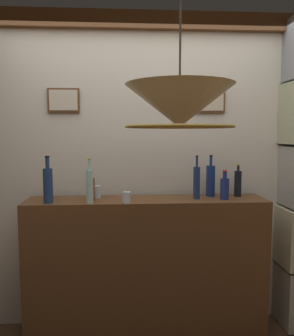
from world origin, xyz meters
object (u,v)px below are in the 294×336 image
liquor_bottle_bourbon (211,180)px  liquor_bottle_rye (91,188)px  liquor_bottle_gin (197,182)px  liquor_bottle_vodka (90,186)px  liquor_bottle_whiskey (225,188)px  liquor_bottle_amaro (48,184)px  glass_tumbler_rocks (127,197)px  glass_tumbler_highball (96,192)px  pendant_lamp (180,107)px  liquor_bottle_mezcal (238,183)px

liquor_bottle_bourbon → liquor_bottle_rye: liquor_bottle_bourbon is taller
liquor_bottle_bourbon → liquor_bottle_gin: bearing=-142.2°
liquor_bottle_bourbon → liquor_bottle_vodka: size_ratio=1.02×
liquor_bottle_whiskey → liquor_bottle_amaro: bearing=-177.6°
glass_tumbler_rocks → glass_tumbler_highball: bearing=138.6°
liquor_bottle_whiskey → pendant_lamp: size_ratio=0.33×
liquor_bottle_gin → liquor_bottle_vodka: liquor_bottle_gin is taller
liquor_bottle_vodka → glass_tumbler_highball: (0.03, 0.22, -0.08)m
liquor_bottle_gin → liquor_bottle_bourbon: bearing=37.8°
liquor_bottle_bourbon → liquor_bottle_gin: (-0.14, -0.11, 0.00)m
liquor_bottle_mezcal → pendant_lamp: bearing=-127.2°
liquor_bottle_rye → liquor_bottle_amaro: size_ratio=0.68×
liquor_bottle_bourbon → liquor_bottle_mezcal: bearing=-4.8°
liquor_bottle_mezcal → liquor_bottle_vodka: bearing=-169.8°
liquor_bottle_amaro → liquor_bottle_whiskey: liquor_bottle_amaro is taller
liquor_bottle_bourbon → liquor_bottle_vodka: bearing=-166.5°
liquor_bottle_amaro → liquor_bottle_whiskey: (1.34, 0.06, -0.05)m
liquor_bottle_mezcal → liquor_bottle_vodka: (-1.18, -0.21, 0.02)m
liquor_bottle_rye → pendant_lamp: 1.06m
liquor_bottle_whiskey → pendant_lamp: bearing=-124.3°
glass_tumbler_rocks → glass_tumbler_highball: size_ratio=0.84×
liquor_bottle_bourbon → pendant_lamp: pendant_lamp is taller
liquor_bottle_gin → liquor_bottle_rye: bearing=-178.9°
liquor_bottle_bourbon → glass_tumbler_highball: bearing=-179.1°
glass_tumbler_rocks → liquor_bottle_whiskey: bearing=6.2°
liquor_bottle_vodka → liquor_bottle_gin: bearing=8.5°
liquor_bottle_bourbon → liquor_bottle_gin: liquor_bottle_gin is taller
liquor_bottle_bourbon → liquor_bottle_amaro: 1.28m
liquor_bottle_rye → liquor_bottle_whiskey: bearing=-1.0°
liquor_bottle_amaro → liquor_bottle_gin: size_ratio=1.02×
liquor_bottle_vodka → glass_tumbler_rocks: size_ratio=4.04×
liquor_bottle_whiskey → liquor_bottle_vodka: liquor_bottle_vodka is taller
liquor_bottle_bourbon → liquor_bottle_whiskey: liquor_bottle_bourbon is taller
glass_tumbler_rocks → liquor_bottle_mezcal: bearing=12.8°
liquor_bottle_rye → liquor_bottle_vodka: 0.11m
liquor_bottle_bourbon → glass_tumbler_rocks: liquor_bottle_bourbon is taller
liquor_bottle_vodka → glass_tumbler_rocks: 0.28m
liquor_bottle_rye → glass_tumbler_highball: bearing=74.8°
liquor_bottle_amaro → liquor_bottle_gin: liquor_bottle_amaro is taller
liquor_bottle_rye → liquor_bottle_vodka: size_ratio=0.72×
liquor_bottle_whiskey → glass_tumbler_rocks: liquor_bottle_whiskey is taller
liquor_bottle_mezcal → glass_tumbler_rocks: (-0.91, -0.21, -0.07)m
liquor_bottle_mezcal → liquor_bottle_gin: (-0.36, -0.09, 0.02)m
glass_tumbler_highball → glass_tumbler_rocks: bearing=-41.4°
liquor_bottle_vodka → glass_tumbler_rocks: liquor_bottle_vodka is taller
liquor_bottle_whiskey → liquor_bottle_rye: bearing=179.0°
liquor_bottle_whiskey → liquor_bottle_vodka: bearing=-175.2°
liquor_bottle_mezcal → glass_tumbler_rocks: 0.94m
liquor_bottle_bourbon → liquor_bottle_rye: (-0.96, -0.12, -0.04)m
glass_tumbler_rocks → liquor_bottle_gin: bearing=12.2°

